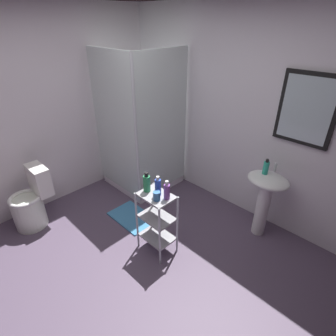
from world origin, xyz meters
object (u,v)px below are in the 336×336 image
(shower_stall, at_px, (142,159))
(pedestal_sink, at_px, (266,193))
(conditioner_bottle_purple, at_px, (167,191))
(shampoo_bottle_blue, at_px, (158,187))
(toilet, at_px, (31,203))
(storage_cart, at_px, (157,218))
(hand_soap_bottle, at_px, (266,167))
(body_wash_bottle_green, at_px, (147,183))
(bath_mat, at_px, (132,217))
(rinse_cup, at_px, (157,196))

(shower_stall, distance_m, pedestal_sink, 1.83)
(conditioner_bottle_purple, xyz_separation_m, shampoo_bottle_blue, (-0.11, -0.02, 0.01))
(pedestal_sink, xyz_separation_m, toilet, (-2.09, -1.85, -0.26))
(shower_stall, relative_size, storage_cart, 2.70)
(shower_stall, relative_size, toilet, 2.63)
(storage_cart, relative_size, shampoo_bottle_blue, 3.42)
(hand_soap_bottle, relative_size, shampoo_bottle_blue, 0.82)
(hand_soap_bottle, relative_size, body_wash_bottle_green, 0.81)
(storage_cart, bearing_deg, bath_mat, 168.05)
(body_wash_bottle_green, bearing_deg, rinse_cup, -11.61)
(conditioner_bottle_purple, distance_m, body_wash_bottle_green, 0.25)
(storage_cart, bearing_deg, body_wash_bottle_green, -174.11)
(bath_mat, bearing_deg, conditioner_bottle_purple, -7.40)
(conditioner_bottle_purple, height_order, body_wash_bottle_green, body_wash_bottle_green)
(conditioner_bottle_purple, bearing_deg, body_wash_bottle_green, -168.53)
(storage_cart, xyz_separation_m, rinse_cup, (0.06, -0.05, 0.35))
(shower_stall, xyz_separation_m, hand_soap_bottle, (1.74, 0.31, 0.42))
(pedestal_sink, relative_size, bath_mat, 1.35)
(shower_stall, relative_size, pedestal_sink, 2.47)
(storage_cart, relative_size, hand_soap_bottle, 4.19)
(hand_soap_bottle, xyz_separation_m, body_wash_bottle_green, (-0.74, -1.07, -0.05))
(rinse_cup, bearing_deg, toilet, -153.40)
(storage_cart, distance_m, shampoo_bottle_blue, 0.40)
(rinse_cup, bearing_deg, storage_cart, 141.59)
(body_wash_bottle_green, height_order, rinse_cup, body_wash_bottle_green)
(toilet, height_order, body_wash_bottle_green, body_wash_bottle_green)
(pedestal_sink, xyz_separation_m, bath_mat, (-1.30, -0.92, -0.57))
(pedestal_sink, relative_size, hand_soap_bottle, 4.59)
(body_wash_bottle_green, bearing_deg, conditioner_bottle_purple, 11.47)
(bath_mat, bearing_deg, hand_soap_bottle, 36.34)
(shower_stall, xyz_separation_m, body_wash_bottle_green, (1.00, -0.76, 0.37))
(body_wash_bottle_green, height_order, shampoo_bottle_blue, body_wash_bottle_green)
(storage_cart, bearing_deg, hand_soap_bottle, 59.48)
(toilet, bearing_deg, bath_mat, 49.67)
(pedestal_sink, distance_m, bath_mat, 1.70)
(hand_soap_bottle, height_order, conditioner_bottle_purple, hand_soap_bottle)
(shower_stall, height_order, shampoo_bottle_blue, shower_stall)
(shower_stall, distance_m, hand_soap_bottle, 1.82)
(storage_cart, distance_m, hand_soap_bottle, 1.30)
(pedestal_sink, relative_size, rinse_cup, 8.49)
(pedestal_sink, height_order, rinse_cup, rinse_cup)
(pedestal_sink, height_order, toilet, pedestal_sink)
(rinse_cup, distance_m, bath_mat, 1.06)
(pedestal_sink, distance_m, storage_cart, 1.26)
(shampoo_bottle_blue, bearing_deg, rinse_cup, -51.52)
(storage_cart, xyz_separation_m, conditioner_bottle_purple, (0.12, 0.04, 0.39))
(conditioner_bottle_purple, bearing_deg, storage_cart, -162.88)
(shower_stall, height_order, hand_soap_bottle, shower_stall)
(shampoo_bottle_blue, bearing_deg, conditioner_bottle_purple, 9.16)
(toilet, height_order, hand_soap_bottle, hand_soap_bottle)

